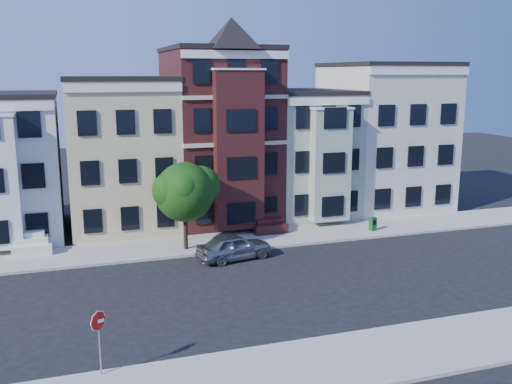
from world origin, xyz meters
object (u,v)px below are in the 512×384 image
object	(u,v)px
parked_car	(234,247)
stop_sign	(99,339)
street_tree	(185,196)
newspaper_box	(373,224)

from	to	relation	value
parked_car	stop_sign	xyz separation A→B (m)	(-8.05, -11.11, 0.74)
street_tree	parked_car	world-z (taller)	street_tree
street_tree	newspaper_box	distance (m)	13.03
street_tree	parked_car	bearing A→B (deg)	-45.76
street_tree	stop_sign	distance (m)	14.79
street_tree	stop_sign	world-z (taller)	street_tree
parked_car	newspaper_box	distance (m)	10.68
street_tree	parked_car	distance (m)	4.27
newspaper_box	stop_sign	xyz separation A→B (m)	(-18.44, -13.61, 0.89)
newspaper_box	stop_sign	size ratio (longest dim) A/B	0.33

